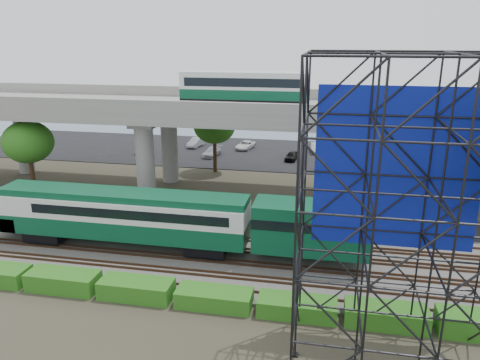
# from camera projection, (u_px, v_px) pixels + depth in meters

# --- Properties ---
(ground) EXTENTS (140.00, 140.00, 0.00)m
(ground) POSITION_uv_depth(u_px,v_px,m) (215.00, 271.00, 32.60)
(ground) COLOR #474233
(ground) RESTS_ON ground
(ballast_bed) EXTENTS (90.00, 12.00, 0.20)m
(ballast_bed) POSITION_uv_depth(u_px,v_px,m) (222.00, 257.00, 34.45)
(ballast_bed) COLOR slate
(ballast_bed) RESTS_ON ground
(service_road) EXTENTS (90.00, 5.00, 0.08)m
(service_road) POSITION_uv_depth(u_px,v_px,m) (243.00, 216.00, 42.43)
(service_road) COLOR black
(service_road) RESTS_ON ground
(parking_lot) EXTENTS (90.00, 18.00, 0.08)m
(parking_lot) POSITION_uv_depth(u_px,v_px,m) (275.00, 154.00, 64.45)
(parking_lot) COLOR black
(parking_lot) RESTS_ON ground
(harbor_water) EXTENTS (140.00, 40.00, 0.03)m
(harbor_water) POSITION_uv_depth(u_px,v_px,m) (290.00, 125.00, 85.08)
(harbor_water) COLOR #42556D
(harbor_water) RESTS_ON ground
(rail_tracks) EXTENTS (90.00, 9.52, 0.16)m
(rail_tracks) POSITION_uv_depth(u_px,v_px,m) (222.00, 254.00, 34.39)
(rail_tracks) COLOR #472D1E
(rail_tracks) RESTS_ON ballast_bed
(commuter_train) EXTENTS (29.30, 3.06, 4.30)m
(commuter_train) POSITION_uv_depth(u_px,v_px,m) (149.00, 216.00, 34.63)
(commuter_train) COLOR black
(commuter_train) RESTS_ON rail_tracks
(overpass) EXTENTS (80.00, 12.00, 12.40)m
(overpass) POSITION_uv_depth(u_px,v_px,m) (253.00, 116.00, 45.18)
(overpass) COLOR #9E9B93
(overpass) RESTS_ON ground
(scaffold_tower) EXTENTS (9.36, 6.36, 15.00)m
(scaffold_tower) POSITION_uv_depth(u_px,v_px,m) (401.00, 227.00, 20.94)
(scaffold_tower) COLOR black
(scaffold_tower) RESTS_ON ground
(hedge_strip) EXTENTS (34.60, 1.80, 1.20)m
(hedge_strip) POSITION_uv_depth(u_px,v_px,m) (214.00, 297.00, 28.22)
(hedge_strip) COLOR #246316
(hedge_strip) RESTS_ON ground
(trees) EXTENTS (40.94, 16.94, 7.69)m
(trees) POSITION_uv_depth(u_px,v_px,m) (208.00, 141.00, 46.96)
(trees) COLOR #382314
(trees) RESTS_ON ground
(suv) EXTENTS (4.83, 2.50, 1.30)m
(suv) POSITION_uv_depth(u_px,v_px,m) (178.00, 204.00, 43.26)
(suv) COLOR black
(suv) RESTS_ON service_road
(parked_cars) EXTENTS (36.66, 9.49, 1.31)m
(parked_cars) POSITION_uv_depth(u_px,v_px,m) (286.00, 150.00, 63.94)
(parked_cars) COLOR silver
(parked_cars) RESTS_ON parking_lot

